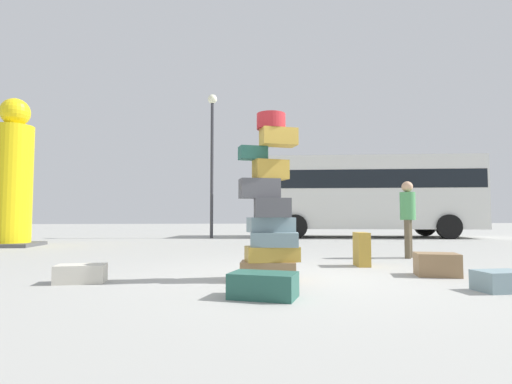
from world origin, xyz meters
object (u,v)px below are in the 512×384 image
suitcase_teal_foreground_far (263,285)px  lamp_post (212,143)px  person_bearded_onlooker (408,212)px  parked_bus (364,192)px  yellow_dummy_statue (13,180)px  suitcase_tower (270,212)px  suitcase_slate_upright_blue (501,281)px  suitcase_tan_left_side (362,249)px  suitcase_cream_white_trunk (81,274)px  suitcase_brown_foreground_near (437,264)px

suitcase_teal_foreground_far → lamp_post: 11.88m
person_bearded_onlooker → lamp_post: size_ratio=0.28×
parked_bus → yellow_dummy_statue: bearing=-151.9°
suitcase_tower → lamp_post: (-0.72, 10.22, 2.80)m
suitcase_slate_upright_blue → suitcase_teal_foreground_far: suitcase_teal_foreground_far is taller
suitcase_tower → parked_bus: parked_bus is taller
suitcase_slate_upright_blue → yellow_dummy_statue: size_ratio=0.13×
suitcase_tan_left_side → suitcase_teal_foreground_far: suitcase_tan_left_side is taller
suitcase_tan_left_side → yellow_dummy_statue: 9.77m
suitcase_tower → suitcase_cream_white_trunk: bearing=178.1°
person_bearded_onlooker → suitcase_tower: bearing=-17.0°
suitcase_tan_left_side → suitcase_teal_foreground_far: (-1.98, -2.39, -0.15)m
person_bearded_onlooker → parked_bus: (2.23, 7.85, 0.92)m
suitcase_tower → suitcase_slate_upright_blue: bearing=-23.3°
suitcase_tan_left_side → lamp_post: bearing=111.6°
suitcase_teal_foreground_far → suitcase_tower: bearing=101.3°
suitcase_slate_upright_blue → person_bearded_onlooker: 3.65m
suitcase_tan_left_side → yellow_dummy_statue: size_ratio=0.13×
suitcase_teal_foreground_far → suitcase_brown_foreground_near: 2.89m
suitcase_tan_left_side → suitcase_cream_white_trunk: bearing=-157.6°
suitcase_slate_upright_blue → person_bearded_onlooker: bearing=75.6°
person_bearded_onlooker → parked_bus: parked_bus is taller
suitcase_brown_foreground_near → yellow_dummy_statue: yellow_dummy_statue is taller
suitcase_slate_upright_blue → parked_bus: size_ratio=0.06×
suitcase_teal_foreground_far → parked_bus: parked_bus is taller
person_bearded_onlooker → yellow_dummy_statue: yellow_dummy_statue is taller
parked_bus → lamp_post: size_ratio=1.60×
suitcase_brown_foreground_near → parked_bus: 10.74m
lamp_post → person_bearded_onlooker: bearing=-63.4°
suitcase_cream_white_trunk → parked_bus: size_ratio=0.07×
suitcase_teal_foreground_far → lamp_post: (-0.49, 11.32, 3.56)m
suitcase_teal_foreground_far → suitcase_brown_foreground_near: size_ratio=1.19×
suitcase_slate_upright_blue → parked_bus: parked_bus is taller
suitcase_slate_upright_blue → yellow_dummy_statue: (-8.72, 7.68, 1.74)m
person_bearded_onlooker → suitcase_cream_white_trunk: bearing=-31.6°
suitcase_brown_foreground_near → suitcase_cream_white_trunk: bearing=-161.2°
suitcase_tan_left_side → lamp_post: size_ratio=0.10×
suitcase_teal_foreground_far → parked_bus: 12.82m
suitcase_tan_left_side → lamp_post: 9.88m
suitcase_tan_left_side → suitcase_cream_white_trunk: 4.31m
suitcase_tower → suitcase_tan_left_side: 2.26m
suitcase_cream_white_trunk → suitcase_brown_foreground_near: 4.77m
suitcase_teal_foreground_far → yellow_dummy_statue: size_ratio=0.16×
suitcase_tan_left_side → lamp_post: lamp_post is taller
suitcase_brown_foreground_near → person_bearded_onlooker: (0.79, 2.32, 0.76)m
suitcase_cream_white_trunk → yellow_dummy_statue: yellow_dummy_statue is taller
suitcase_tower → parked_bus: (5.40, 10.29, 0.94)m
yellow_dummy_statue → lamp_post: bearing=32.8°
suitcase_brown_foreground_near → parked_bus: (3.02, 10.17, 1.67)m
yellow_dummy_statue → suitcase_slate_upright_blue: bearing=-41.4°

